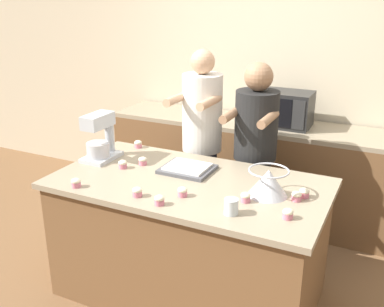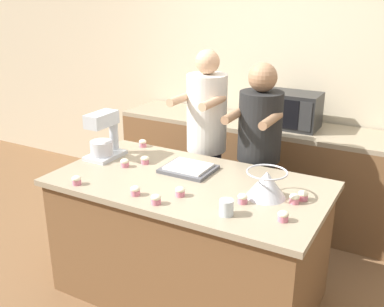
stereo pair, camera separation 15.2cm
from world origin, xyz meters
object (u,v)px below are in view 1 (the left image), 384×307
Objects in this scene: person_left at (202,147)px; person_right at (254,159)px; cupcake_5 at (159,200)px; cupcake_10 at (297,196)px; cupcake_7 at (76,183)px; drinking_glass at (231,207)px; mixing_bowl at (268,182)px; stand_mixer at (100,139)px; microwave_oven at (282,109)px; baking_tray at (187,168)px; cupcake_1 at (143,161)px; cupcake_2 at (246,197)px; cupcake_0 at (182,192)px; cupcake_6 at (137,192)px; cupcake_3 at (288,214)px; cupcake_4 at (122,164)px; cupcake_9 at (138,144)px; cupcake_8 at (304,193)px.

person_left reaches higher than person_right.
cupcake_10 is (0.72, 0.41, 0.00)m from cupcake_5.
cupcake_7 is 1.00× the size of cupcake_10.
drinking_glass is 1.51× the size of cupcake_10.
mixing_bowl is at bearing -65.38° from person_right.
microwave_oven reaches higher than stand_mixer.
person_right reaches higher than baking_tray.
cupcake_1 is 0.92m from cupcake_2.
cupcake_0 is at bearing -152.20° from mixing_bowl.
stand_mixer is 5.74× the size of cupcake_7.
stand_mixer is 0.92m from cupcake_5.
person_left is at bearing 92.44° from cupcake_6.
cupcake_3 is 1.00× the size of cupcake_7.
person_left is 0.46m from person_right.
person_left reaches higher than cupcake_4.
cupcake_4 is 1.00× the size of cupcake_9.
cupcake_3 is at bearing -25.10° from cupcake_9.
cupcake_0 is (-0.47, -0.25, -0.06)m from mixing_bowl.
cupcake_2 is 0.67m from cupcake_6.
cupcake_9 is at bearing 153.43° from cupcake_2.
person_right reaches higher than drinking_glass.
cupcake_0 and cupcake_7 have the same top height.
stand_mixer is 0.29m from cupcake_4.
drinking_glass is at bearing -26.83° from cupcake_1.
cupcake_8 is 1.00× the size of cupcake_9.
person_right is 0.94m from cupcake_9.
cupcake_8 and cupcake_9 have the same top height.
baking_tray is 0.35m from cupcake_1.
cupcake_2 and cupcake_10 have the same top height.
person_left is 1.20m from drinking_glass.
person_right is at bearing 16.32° from cupcake_9.
cupcake_0 is at bearing -155.24° from cupcake_8.
stand_mixer is at bearing 170.14° from cupcake_2.
mixing_bowl reaches higher than cupcake_3.
person_right is at bearing 104.79° from cupcake_2.
mixing_bowl reaches higher than cupcake_9.
cupcake_9 is (-0.58, 0.27, 0.01)m from baking_tray.
microwave_oven is at bearing 52.66° from stand_mixer.
person_left is 1.04× the size of person_right.
microwave_oven is at bearing 106.93° from cupcake_3.
cupcake_2 is (-0.09, -0.15, -0.06)m from mixing_bowl.
cupcake_5 is at bearing -149.55° from cupcake_2.
microwave_oven reaches higher than cupcake_8.
mixing_bowl is 0.68m from cupcake_5.
cupcake_1 is at bearing 53.50° from cupcake_4.
mixing_bowl reaches higher than cupcake_7.
microwave_oven reaches higher than cupcake_4.
person_right is at bearing 125.97° from cupcake_10.
cupcake_6 is (-0.72, -0.37, -0.06)m from mixing_bowl.
drinking_glass is at bearing -13.71° from cupcake_0.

